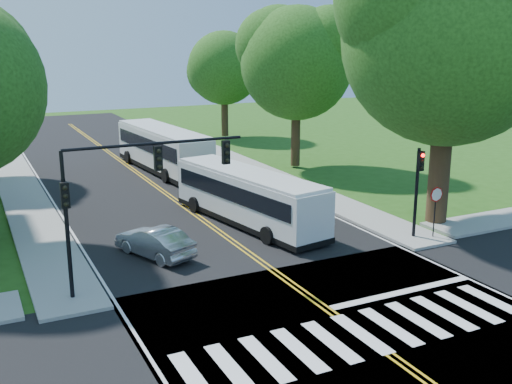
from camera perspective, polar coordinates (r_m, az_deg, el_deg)
ground at (r=21.24m, az=9.16°, el=-12.65°), size 140.00×140.00×0.00m
road at (r=36.42m, az=-7.33°, el=-1.04°), size 14.00×96.00×0.01m
cross_road at (r=21.24m, az=9.17°, el=-12.63°), size 60.00×12.00×0.01m
center_line at (r=40.10m, az=-9.20°, el=0.33°), size 0.36×70.00×0.01m
edge_line_w at (r=38.76m, az=-18.84°, el=-0.75°), size 0.12×70.00×0.01m
edge_line_e at (r=42.51m, az=-0.42°, el=1.31°), size 0.12×70.00×0.01m
crosswalk at (r=20.88m, az=9.98°, el=-13.14°), size 12.60×3.00×0.01m
stop_bar at (r=24.35m, az=13.80°, el=-9.21°), size 6.60×0.40×0.01m
sidewalk_nw at (r=41.51m, az=-21.45°, el=0.07°), size 2.60×40.00×0.15m
sidewalk_ne at (r=45.77m, az=-0.36°, el=2.33°), size 2.60×40.00×0.15m
tree_ne_big at (r=32.19m, az=17.95°, el=13.73°), size 10.80×10.80×14.91m
tree_east_mid at (r=45.43m, az=3.91°, el=12.11°), size 8.40×8.40×11.93m
tree_east_far at (r=60.23m, az=-3.05°, el=11.70°), size 7.20×7.20×10.34m
signal_nw at (r=22.97m, az=-12.04°, el=0.94°), size 7.15×0.46×5.66m
signal_ne at (r=29.88m, az=15.17°, el=1.04°), size 0.30×0.46×4.40m
stop_sign at (r=30.30m, az=16.76°, el=-0.72°), size 0.76×0.08×2.53m
bus_lead at (r=31.74m, az=-0.80°, el=-0.40°), size 4.24×11.24×2.84m
bus_follow at (r=45.26m, az=-8.87°, el=4.13°), size 3.72×12.60×3.22m
hatchback at (r=27.52m, az=-9.64°, el=-4.69°), size 2.89×4.43×1.38m
suv at (r=35.81m, az=1.69°, el=-0.12°), size 2.25×4.66×1.28m
dark_sedan at (r=34.77m, az=3.10°, el=-0.68°), size 2.22×4.20×1.16m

